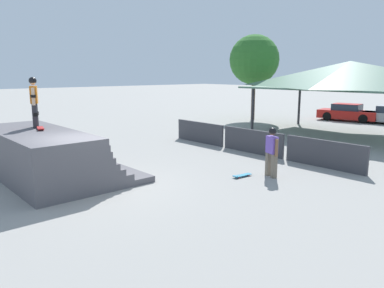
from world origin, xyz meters
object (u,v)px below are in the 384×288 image
Objects in this scene: bystander_walking at (272,148)px; parked_car_red at (348,113)px; skateboard_on_deck at (40,128)px; skater_on_deck at (34,99)px; tree_beside_pavilion at (254,60)px; skateboard_on_ground at (242,175)px.

parked_car_red is at bearing -51.76° from bystander_walking.
skateboard_on_deck is 0.46× the size of bystander_walking.
skater_on_deck reaches higher than skateboard_on_deck.
skater_on_deck is 8.42m from bystander_walking.
skateboard_on_ground is at bearing -51.73° from tree_beside_pavilion.
parked_car_red is (-0.36, 22.60, -1.09)m from skateboard_on_deck.
skateboard_on_ground is at bearing -84.04° from parked_car_red.
tree_beside_pavilion is at bearing -28.40° from bystander_walking.
parked_car_red is at bearing 41.69° from tree_beside_pavilion.
skateboard_on_deck is 0.18× the size of parked_car_red.
skateboard_on_deck is 1.03× the size of skateboard_on_ground.
skateboard_on_deck is at bearing -98.86° from parked_car_red.
skateboard_on_ground is at bearing 64.02° from skateboard_on_deck.
tree_beside_pavilion is (-4.87, 17.85, 1.83)m from skater_on_deck.
skater_on_deck is 7.70m from skateboard_on_ground.
skater_on_deck reaches higher than parked_car_red.
parked_car_red is at bearing -159.16° from skateboard_on_ground.
skateboard_on_ground is 0.18× the size of parked_car_red.
skater_on_deck is 2.27× the size of skateboard_on_ground.
bystander_walking is at bearing 64.48° from skateboard_on_deck.
bystander_walking is 1.38m from skateboard_on_ground.
skateboard_on_deck is at bearing 14.31° from skater_on_deck.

